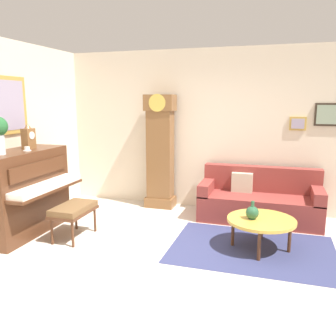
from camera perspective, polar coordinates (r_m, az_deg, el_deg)
The scene contains 11 objects.
ground_plane at distance 4.42m, azimuth -0.80°, elevation -15.55°, with size 6.40×6.00×0.10m, color beige.
wall_back at distance 6.30m, azimuth 6.06°, elevation 6.16°, with size 5.30×0.13×2.80m.
area_rug at distance 4.85m, azimuth 13.50°, elevation -12.66°, with size 2.10×1.50×0.01m, color navy.
piano at distance 5.51m, azimuth -22.41°, elevation -3.60°, with size 0.87×1.44×1.22m.
piano_bench at distance 5.13m, azimuth -15.09°, elevation -6.63°, with size 0.42×0.70×0.48m.
grandfather_clock at distance 6.28m, azimuth -1.27°, elevation 2.19°, with size 0.52×0.34×2.03m.
couch at distance 5.92m, azimuth 14.62°, elevation -5.18°, with size 1.90×0.80×0.84m.
coffee_table at distance 4.75m, azimuth 14.93°, elevation -8.32°, with size 0.88×0.88×0.42m.
mantel_clock at distance 5.52m, azimuth -21.74°, elevation 4.67°, with size 0.13×0.18×0.38m.
teacup at distance 5.33m, azimuth -21.94°, elevation 2.85°, with size 0.12×0.12×0.06m.
green_jug at distance 4.68m, azimuth 13.54°, elevation -7.04°, with size 0.17×0.17×0.24m.
Camera 1 is at (1.23, -3.76, 1.93)m, focal length 37.49 mm.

